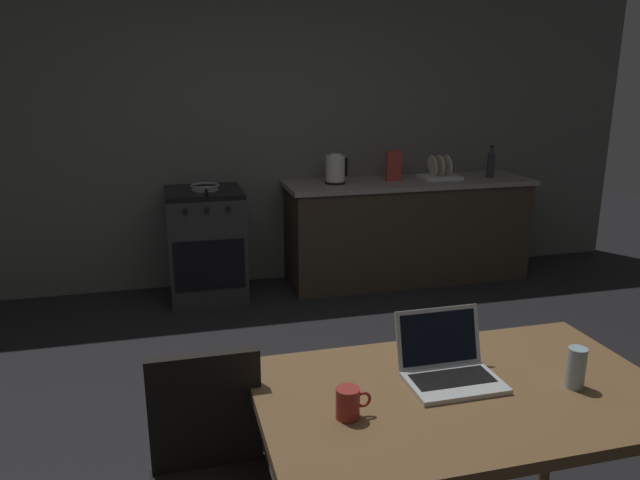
{
  "coord_description": "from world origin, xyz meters",
  "views": [
    {
      "loc": [
        -0.79,
        -2.46,
        1.77
      ],
      "look_at": [
        0.07,
        0.86,
        0.83
      ],
      "focal_mm": 33.82,
      "sensor_mm": 36.0,
      "label": 1
    }
  ],
  "objects_px": {
    "stove_oven": "(206,244)",
    "cereal_box": "(393,166)",
    "dining_table": "(461,407)",
    "bottle": "(491,162)",
    "dish_rack": "(439,173)",
    "drinking_glass": "(576,368)",
    "coffee_mug": "(348,403)",
    "chair": "(210,471)",
    "electric_kettle": "(335,169)",
    "frying_pan": "(205,187)",
    "laptop": "(449,367)"
  },
  "relations": [
    {
      "from": "stove_oven",
      "to": "coffee_mug",
      "type": "relative_size",
      "value": 7.79
    },
    {
      "from": "drinking_glass",
      "to": "dish_rack",
      "type": "distance_m",
      "value": 3.38
    },
    {
      "from": "bottle",
      "to": "dish_rack",
      "type": "distance_m",
      "value": 0.48
    },
    {
      "from": "stove_oven",
      "to": "laptop",
      "type": "height_order",
      "value": "laptop"
    },
    {
      "from": "bottle",
      "to": "frying_pan",
      "type": "xyz_separation_m",
      "value": [
        -2.49,
        0.02,
        -0.11
      ]
    },
    {
      "from": "dining_table",
      "to": "laptop",
      "type": "height_order",
      "value": "laptop"
    },
    {
      "from": "drinking_glass",
      "to": "dish_rack",
      "type": "bearing_deg",
      "value": 72.41
    },
    {
      "from": "drinking_glass",
      "to": "dish_rack",
      "type": "height_order",
      "value": "dish_rack"
    },
    {
      "from": "stove_oven",
      "to": "bottle",
      "type": "height_order",
      "value": "bottle"
    },
    {
      "from": "coffee_mug",
      "to": "drinking_glass",
      "type": "relative_size",
      "value": 0.8
    },
    {
      "from": "stove_oven",
      "to": "bottle",
      "type": "relative_size",
      "value": 3.14
    },
    {
      "from": "dining_table",
      "to": "bottle",
      "type": "height_order",
      "value": "bottle"
    },
    {
      "from": "electric_kettle",
      "to": "coffee_mug",
      "type": "xyz_separation_m",
      "value": [
        -0.88,
        -3.21,
        -0.22
      ]
    },
    {
      "from": "dining_table",
      "to": "bottle",
      "type": "distance_m",
      "value": 3.63
    },
    {
      "from": "stove_oven",
      "to": "cereal_box",
      "type": "distance_m",
      "value": 1.71
    },
    {
      "from": "stove_oven",
      "to": "frying_pan",
      "type": "xyz_separation_m",
      "value": [
        0.01,
        -0.03,
        0.47
      ]
    },
    {
      "from": "bottle",
      "to": "cereal_box",
      "type": "xyz_separation_m",
      "value": [
        -0.89,
        0.07,
        -0.01
      ]
    },
    {
      "from": "laptop",
      "to": "frying_pan",
      "type": "xyz_separation_m",
      "value": [
        -0.61,
        3.03,
        0.13
      ]
    },
    {
      "from": "dining_table",
      "to": "dish_rack",
      "type": "bearing_deg",
      "value": 66.03
    },
    {
      "from": "dining_table",
      "to": "dish_rack",
      "type": "distance_m",
      "value": 3.45
    },
    {
      "from": "cereal_box",
      "to": "chair",
      "type": "bearing_deg",
      "value": -120.8
    },
    {
      "from": "laptop",
      "to": "electric_kettle",
      "type": "bearing_deg",
      "value": 73.0
    },
    {
      "from": "stove_oven",
      "to": "cereal_box",
      "type": "height_order",
      "value": "cereal_box"
    },
    {
      "from": "electric_kettle",
      "to": "bottle",
      "type": "relative_size",
      "value": 0.89
    },
    {
      "from": "chair",
      "to": "drinking_glass",
      "type": "xyz_separation_m",
      "value": [
        1.23,
        -0.18,
        0.31
      ]
    },
    {
      "from": "coffee_mug",
      "to": "dining_table",
      "type": "bearing_deg",
      "value": 8.98
    },
    {
      "from": "stove_oven",
      "to": "cereal_box",
      "type": "relative_size",
      "value": 3.48
    },
    {
      "from": "frying_pan",
      "to": "dish_rack",
      "type": "distance_m",
      "value": 2.03
    },
    {
      "from": "chair",
      "to": "coffee_mug",
      "type": "distance_m",
      "value": 0.54
    },
    {
      "from": "laptop",
      "to": "dish_rack",
      "type": "distance_m",
      "value": 3.38
    },
    {
      "from": "bottle",
      "to": "drinking_glass",
      "type": "xyz_separation_m",
      "value": [
        -1.49,
        -3.17,
        -0.21
      ]
    },
    {
      "from": "chair",
      "to": "frying_pan",
      "type": "relative_size",
      "value": 2.18
    },
    {
      "from": "chair",
      "to": "laptop",
      "type": "relative_size",
      "value": 2.75
    },
    {
      "from": "chair",
      "to": "drinking_glass",
      "type": "height_order",
      "value": "drinking_glass"
    },
    {
      "from": "laptop",
      "to": "cereal_box",
      "type": "bearing_deg",
      "value": 63.86
    },
    {
      "from": "laptop",
      "to": "dish_rack",
      "type": "bearing_deg",
      "value": 56.9
    },
    {
      "from": "laptop",
      "to": "dining_table",
      "type": "bearing_deg",
      "value": -86.78
    },
    {
      "from": "laptop",
      "to": "bottle",
      "type": "bearing_deg",
      "value": 49.71
    },
    {
      "from": "laptop",
      "to": "drinking_glass",
      "type": "bearing_deg",
      "value": -30.45
    },
    {
      "from": "electric_kettle",
      "to": "stove_oven",
      "type": "bearing_deg",
      "value": -179.87
    },
    {
      "from": "electric_kettle",
      "to": "coffee_mug",
      "type": "height_order",
      "value": "electric_kettle"
    },
    {
      "from": "frying_pan",
      "to": "stove_oven",
      "type": "bearing_deg",
      "value": 114.58
    },
    {
      "from": "dining_table",
      "to": "laptop",
      "type": "relative_size",
      "value": 4.36
    },
    {
      "from": "bottle",
      "to": "cereal_box",
      "type": "relative_size",
      "value": 1.11
    },
    {
      "from": "stove_oven",
      "to": "laptop",
      "type": "xyz_separation_m",
      "value": [
        0.62,
        -3.06,
        0.34
      ]
    },
    {
      "from": "stove_oven",
      "to": "chair",
      "type": "bearing_deg",
      "value": -93.95
    },
    {
      "from": "electric_kettle",
      "to": "frying_pan",
      "type": "xyz_separation_m",
      "value": [
        -1.08,
        -0.03,
        -0.1
      ]
    },
    {
      "from": "stove_oven",
      "to": "cereal_box",
      "type": "xyz_separation_m",
      "value": [
        1.61,
        0.02,
        0.57
      ]
    },
    {
      "from": "stove_oven",
      "to": "bottle",
      "type": "xyz_separation_m",
      "value": [
        2.5,
        -0.05,
        0.58
      ]
    },
    {
      "from": "frying_pan",
      "to": "cereal_box",
      "type": "distance_m",
      "value": 1.61
    }
  ]
}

